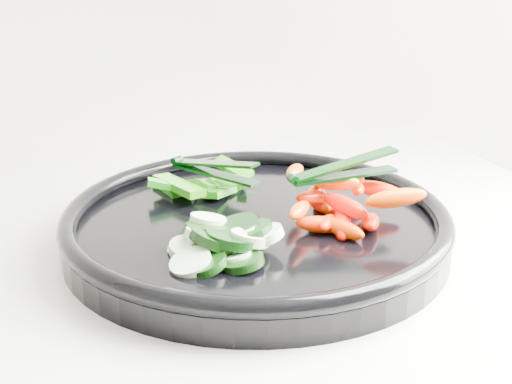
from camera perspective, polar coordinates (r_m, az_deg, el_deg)
name	(u,v)px	position (r m, az deg, el deg)	size (l,w,h in m)	color
veggie_tray	(256,225)	(0.69, 0.00, -2.69)	(0.47, 0.47, 0.04)	black
cucumber_pile	(217,241)	(0.63, -3.14, -3.95)	(0.12, 0.11, 0.04)	black
carrot_pile	(342,203)	(0.68, 6.90, -0.92)	(0.14, 0.14, 0.06)	#EA1200
pepper_pile	(202,185)	(0.77, -4.34, 0.55)	(0.12, 0.10, 0.03)	#19740B
tong_carrot	(341,170)	(0.68, 6.83, 1.73)	(0.11, 0.02, 0.02)	black
tong_pepper	(212,168)	(0.76, -3.53, 1.93)	(0.07, 0.10, 0.02)	black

